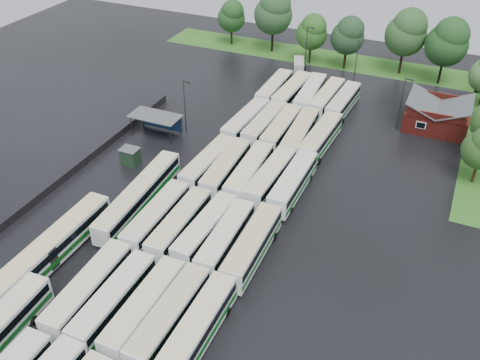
% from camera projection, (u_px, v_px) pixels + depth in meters
% --- Properties ---
extents(ground, '(160.00, 160.00, 0.00)m').
position_uv_depth(ground, '(185.00, 244.00, 65.41)').
color(ground, black).
rests_on(ground, ground).
extents(brick_building, '(10.07, 8.60, 5.39)m').
position_uv_depth(brick_building, '(437.00, 118.00, 88.43)').
color(brick_building, maroon).
rests_on(brick_building, ground).
extents(wash_shed, '(8.20, 4.20, 3.58)m').
position_uv_depth(wash_shed, '(157.00, 118.00, 86.02)').
color(wash_shed, '#2D2D30').
rests_on(wash_shed, ground).
extents(utility_hut, '(2.70, 2.20, 2.62)m').
position_uv_depth(utility_hut, '(130.00, 156.00, 79.55)').
color(utility_hut, black).
rests_on(utility_hut, ground).
extents(grass_strip_north, '(80.00, 10.00, 0.01)m').
position_uv_depth(grass_strip_north, '(341.00, 61.00, 113.42)').
color(grass_strip_north, '#306B1D').
rests_on(grass_strip_north, ground).
extents(west_fence, '(0.10, 50.00, 1.20)m').
position_uv_depth(west_fence, '(79.00, 167.00, 78.52)').
color(west_fence, '#2D2D30').
rests_on(west_fence, ground).
extents(bus_r1c0, '(3.13, 13.04, 3.61)m').
position_uv_depth(bus_r1c0, '(89.00, 289.00, 56.49)').
color(bus_r1c0, white).
rests_on(bus_r1c0, ground).
extents(bus_r1c1, '(2.70, 12.57, 3.50)m').
position_uv_depth(bus_r1c1, '(114.00, 300.00, 55.30)').
color(bus_r1c1, white).
rests_on(bus_r1c1, ground).
extents(bus_r1c2, '(2.80, 12.73, 3.54)m').
position_uv_depth(bus_r1c2, '(145.00, 308.00, 54.39)').
color(bus_r1c2, white).
rests_on(bus_r1c2, ground).
extents(bus_r1c3, '(2.77, 12.85, 3.57)m').
position_uv_depth(bus_r1c3, '(169.00, 317.00, 53.42)').
color(bus_r1c3, white).
rests_on(bus_r1c3, ground).
extents(bus_r1c4, '(2.84, 12.83, 3.57)m').
position_uv_depth(bus_r1c4, '(198.00, 327.00, 52.34)').
color(bus_r1c4, white).
rests_on(bus_r1c4, ground).
extents(bus_r2c0, '(2.89, 12.79, 3.55)m').
position_uv_depth(bus_r2c0, '(157.00, 217.00, 66.57)').
color(bus_r2c0, white).
rests_on(bus_r2c0, ground).
extents(bus_r2c1, '(2.80, 12.52, 3.48)m').
position_uv_depth(bus_r2c1, '(180.00, 225.00, 65.42)').
color(bus_r2c1, white).
rests_on(bus_r2c1, ground).
extents(bus_r2c2, '(3.02, 12.44, 3.44)m').
position_uv_depth(bus_r2c2, '(206.00, 230.00, 64.70)').
color(bus_r2c2, white).
rests_on(bus_r2c2, ground).
extents(bus_r2c3, '(3.01, 12.45, 3.45)m').
position_uv_depth(bus_r2c3, '(226.00, 238.00, 63.35)').
color(bus_r2c3, white).
rests_on(bus_r2c3, ground).
extents(bus_r2c4, '(3.05, 13.10, 3.63)m').
position_uv_depth(bus_r2c4, '(252.00, 246.00, 62.16)').
color(bus_r2c4, white).
rests_on(bus_r2c4, ground).
extents(bus_r3c0, '(3.11, 12.61, 3.48)m').
position_uv_depth(bus_r3c0, '(208.00, 164.00, 76.79)').
color(bus_r3c0, white).
rests_on(bus_r3c0, ground).
extents(bus_r3c1, '(3.26, 12.90, 3.56)m').
position_uv_depth(bus_r3c1, '(226.00, 168.00, 75.66)').
color(bus_r3c1, white).
rests_on(bus_r3c1, ground).
extents(bus_r3c2, '(3.23, 13.06, 3.61)m').
position_uv_depth(bus_r3c2, '(249.00, 173.00, 74.67)').
color(bus_r3c2, white).
rests_on(bus_r3c2, ground).
extents(bus_r3c3, '(3.18, 12.95, 3.58)m').
position_uv_depth(bus_r3c3, '(270.00, 177.00, 73.80)').
color(bus_r3c3, white).
rests_on(bus_r3c3, ground).
extents(bus_r3c4, '(2.83, 12.99, 3.61)m').
position_uv_depth(bus_r3c4, '(293.00, 183.00, 72.69)').
color(bus_r3c4, white).
rests_on(bus_r3c4, ground).
extents(bus_r4c0, '(3.35, 12.90, 3.56)m').
position_uv_depth(bus_r4c0, '(246.00, 122.00, 87.11)').
color(bus_r4c0, white).
rests_on(bus_r4c0, ground).
extents(bus_r4c1, '(3.05, 12.78, 3.54)m').
position_uv_depth(bus_r4c1, '(265.00, 125.00, 86.26)').
color(bus_r4c1, white).
rests_on(bus_r4c1, ground).
extents(bus_r4c2, '(2.80, 12.68, 3.52)m').
position_uv_depth(bus_r4c2, '(281.00, 129.00, 85.01)').
color(bus_r4c2, white).
rests_on(bus_r4c2, ground).
extents(bus_r4c3, '(3.41, 13.15, 3.63)m').
position_uv_depth(bus_r4c3, '(300.00, 134.00, 83.77)').
color(bus_r4c3, white).
rests_on(bus_r4c3, ground).
extents(bus_r4c4, '(3.35, 13.11, 3.62)m').
position_uv_depth(bus_r4c4, '(320.00, 138.00, 82.64)').
color(bus_r4c4, white).
rests_on(bus_r4c4, ground).
extents(bus_r5c0, '(2.70, 12.52, 3.48)m').
position_uv_depth(bus_r5c0, '(274.00, 89.00, 97.33)').
color(bus_r5c0, white).
rests_on(bus_r5c0, ground).
extents(bus_r5c1, '(3.34, 13.10, 3.62)m').
position_uv_depth(bus_r5c1, '(292.00, 92.00, 96.11)').
color(bus_r5c1, white).
rests_on(bus_r5c1, ground).
extents(bus_r5c2, '(3.39, 13.16, 3.63)m').
position_uv_depth(bus_r5c2, '(310.00, 95.00, 95.28)').
color(bus_r5c2, white).
rests_on(bus_r5c2, ground).
extents(bus_r5c3, '(3.17, 12.66, 3.50)m').
position_uv_depth(bus_r5c3, '(327.00, 98.00, 94.30)').
color(bus_r5c3, white).
rests_on(bus_r5c3, ground).
extents(bus_r5c4, '(3.23, 12.50, 3.45)m').
position_uv_depth(bus_r5c4, '(343.00, 102.00, 92.97)').
color(bus_r5c4, white).
rests_on(bus_r5c4, ground).
extents(artic_bus_west_b, '(3.55, 18.69, 3.45)m').
position_uv_depth(artic_bus_west_b, '(139.00, 195.00, 70.42)').
color(artic_bus_west_b, white).
rests_on(artic_bus_west_b, ground).
extents(artic_bus_west_c, '(2.82, 19.55, 3.63)m').
position_uv_depth(artic_bus_west_c, '(50.00, 250.00, 61.46)').
color(artic_bus_west_c, white).
rests_on(artic_bus_west_c, ground).
extents(minibus, '(3.63, 5.76, 2.36)m').
position_uv_depth(minibus, '(299.00, 65.00, 108.09)').
color(minibus, beige).
rests_on(minibus, ground).
extents(tree_north_0, '(6.13, 6.13, 10.15)m').
position_uv_depth(tree_north_0, '(232.00, 16.00, 117.73)').
color(tree_north_0, black).
rests_on(tree_north_0, ground).
extents(tree_north_1, '(8.19, 8.19, 13.57)m').
position_uv_depth(tree_north_1, '(274.00, 12.00, 112.99)').
color(tree_north_1, black).
rests_on(tree_north_1, ground).
extents(tree_north_2, '(6.38, 6.38, 10.56)m').
position_uv_depth(tree_north_2, '(312.00, 32.00, 108.49)').
color(tree_north_2, '#2E2119').
rests_on(tree_north_2, ground).
extents(tree_north_3, '(6.67, 6.67, 11.04)m').
position_uv_depth(tree_north_3, '(348.00, 35.00, 105.89)').
color(tree_north_3, black).
rests_on(tree_north_3, ground).
extents(tree_north_4, '(8.05, 8.05, 13.33)m').
position_uv_depth(tree_north_4, '(407.00, 32.00, 103.09)').
color(tree_north_4, black).
rests_on(tree_north_4, ground).
extents(tree_north_5, '(7.96, 7.96, 13.19)m').
position_uv_depth(tree_north_5, '(448.00, 41.00, 99.04)').
color(tree_north_5, black).
rests_on(tree_north_5, ground).
extents(lamp_post_ne, '(1.40, 0.27, 9.12)m').
position_uv_depth(lamp_post_ne, '(402.00, 100.00, 85.99)').
color(lamp_post_ne, '#2D2D30').
rests_on(lamp_post_ne, ground).
extents(lamp_post_nw, '(1.40, 0.27, 9.08)m').
position_uv_depth(lamp_post_nw, '(185.00, 103.00, 85.32)').
color(lamp_post_nw, '#2D2D30').
rests_on(lamp_post_nw, ground).
extents(lamp_post_back_w, '(1.45, 0.28, 9.43)m').
position_uv_depth(lamp_post_back_w, '(307.00, 46.00, 105.23)').
color(lamp_post_back_w, '#2D2D30').
rests_on(lamp_post_back_w, ground).
extents(lamp_post_back_e, '(1.41, 0.27, 9.13)m').
position_uv_depth(lamp_post_back_e, '(357.00, 59.00, 100.40)').
color(lamp_post_back_e, '#2D2D30').
rests_on(lamp_post_back_e, ground).
extents(puddle_0, '(3.70, 3.70, 0.01)m').
position_uv_depth(puddle_0, '(97.00, 351.00, 52.41)').
color(puddle_0, black).
rests_on(puddle_0, ground).
extents(puddle_2, '(5.13, 5.13, 0.01)m').
position_uv_depth(puddle_2, '(159.00, 210.00, 70.94)').
color(puddle_2, black).
rests_on(puddle_2, ground).
extents(puddle_3, '(3.17, 3.17, 0.01)m').
position_uv_depth(puddle_3, '(201.00, 252.00, 64.18)').
color(puddle_3, black).
rests_on(puddle_3, ground).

